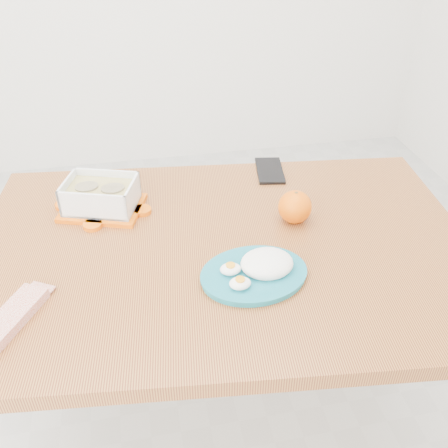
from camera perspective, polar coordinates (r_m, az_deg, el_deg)
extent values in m
plane|color=#B7B7B2|center=(1.89, -5.71, -17.64)|extent=(3.50, 3.50, 0.00)
cube|color=#A46A2E|center=(1.24, 0.00, -3.02)|extent=(1.31, 0.95, 0.04)
cylinder|color=brown|center=(1.81, -18.93, -6.34)|extent=(0.06, 0.06, 0.71)
cylinder|color=brown|center=(1.86, 16.33, -4.42)|extent=(0.06, 0.06, 0.71)
cube|color=#EA5F07|center=(1.39, -13.67, 1.81)|extent=(0.25, 0.22, 0.01)
cube|color=white|center=(1.37, -13.92, 3.36)|extent=(0.22, 0.18, 0.08)
cube|color=tan|center=(1.37, -13.88, 3.10)|extent=(0.20, 0.17, 0.05)
cylinder|color=#8C795B|center=(1.38, -15.38, 3.82)|extent=(0.08, 0.08, 0.02)
cylinder|color=#8C795B|center=(1.35, -12.57, 3.67)|extent=(0.08, 0.08, 0.02)
sphere|color=#FF4A05|center=(1.30, 8.10, 1.95)|extent=(0.09, 0.09, 0.09)
cylinder|color=#176F80|center=(1.13, 3.43, -5.83)|extent=(0.27, 0.27, 0.01)
ellipsoid|color=white|center=(1.12, 4.96, -4.07)|extent=(0.13, 0.12, 0.05)
ellipsoid|color=white|center=(1.12, 0.75, -5.18)|extent=(0.05, 0.04, 0.02)
ellipsoid|color=white|center=(1.08, 1.85, -6.79)|extent=(0.05, 0.04, 0.02)
cube|color=#B42509|center=(1.10, -24.15, -10.90)|extent=(0.17, 0.24, 0.02)
cube|color=black|center=(1.54, 5.25, 6.10)|extent=(0.10, 0.17, 0.01)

